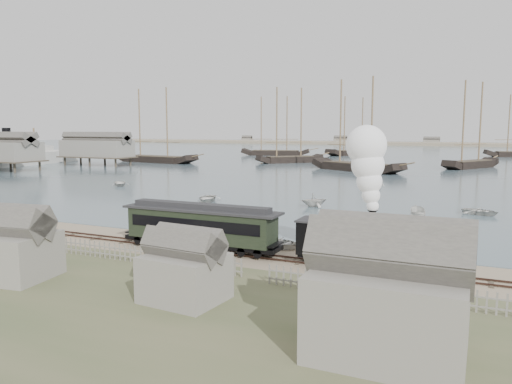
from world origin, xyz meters
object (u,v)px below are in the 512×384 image
at_px(locomotive, 362,206).
at_px(steamship, 7,147).
at_px(beached_dinghy, 280,243).
at_px(passenger_coach, 201,225).

bearing_deg(locomotive, steamship, 151.59).
bearing_deg(beached_dinghy, steamship, 74.42).
bearing_deg(locomotive, passenger_coach, 180.00).
distance_m(beached_dinghy, steamship, 103.98).
height_order(locomotive, passenger_coach, locomotive).
relative_size(beached_dinghy, steamship, 0.09).
bearing_deg(locomotive, beached_dinghy, 155.15).
bearing_deg(steamship, passenger_coach, -126.96).
bearing_deg(passenger_coach, steamship, 148.32).
relative_size(locomotive, beached_dinghy, 2.44).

